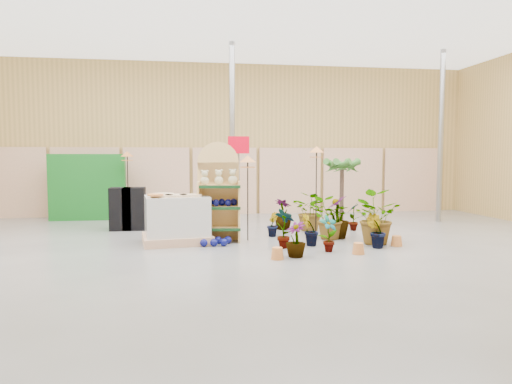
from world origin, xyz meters
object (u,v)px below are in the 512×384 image
Objects in this scene: pallet_stack at (177,219)px; bird_table_front at (248,162)px; display_shelf at (219,196)px; potted_plant_2 at (328,218)px.

bird_table_front is (1.44, 0.05, 1.15)m from pallet_stack.
display_shelf reaches higher than potted_plant_2.
display_shelf is 0.97m from pallet_stack.
display_shelf is at bearing 175.50° from potted_plant_2.
pallet_stack is (-0.85, -0.13, -0.46)m from display_shelf.
potted_plant_2 is (3.12, -0.05, -0.03)m from pallet_stack.
pallet_stack is at bearing 179.06° from potted_plant_2.
pallet_stack is 0.84× the size of bird_table_front.
potted_plant_2 is at bearing -3.51° from bird_table_front.
pallet_stack is at bearing -177.93° from bird_table_front.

